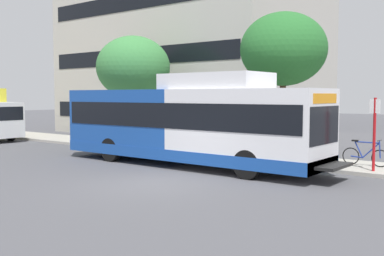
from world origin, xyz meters
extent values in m
plane|color=#4C4C51|center=(0.00, 8.00, 0.00)|extent=(120.00, 120.00, 0.00)
cube|color=#A8A399|center=(7.00, 6.00, 0.07)|extent=(3.00, 56.00, 0.14)
cube|color=white|center=(3.70, -1.19, 1.69)|extent=(2.54, 5.80, 2.73)
cube|color=#19479E|center=(3.70, 4.61, 1.69)|extent=(2.54, 5.80, 2.73)
cube|color=#19479E|center=(3.70, 1.71, 0.54)|extent=(2.57, 11.60, 0.44)
cube|color=black|center=(3.70, 1.71, 2.05)|extent=(2.58, 11.25, 0.96)
cube|color=black|center=(3.70, -4.05, 1.85)|extent=(2.34, 0.10, 1.24)
cube|color=orange|center=(3.70, -4.06, 2.72)|extent=(1.90, 0.08, 0.32)
cube|color=white|center=(3.70, 0.26, 3.35)|extent=(2.16, 4.06, 0.60)
cube|color=black|center=(3.70, -4.44, 0.55)|extent=(1.78, 0.60, 0.10)
cylinder|color=black|center=(2.57, -1.89, 0.50)|extent=(0.30, 1.00, 1.00)
cylinder|color=black|center=(4.83, -1.89, 0.50)|extent=(0.30, 1.00, 1.00)
cylinder|color=black|center=(2.57, 4.90, 0.50)|extent=(0.30, 1.00, 1.00)
cylinder|color=black|center=(4.83, 4.90, 0.50)|extent=(0.30, 1.00, 1.00)
cylinder|color=red|center=(6.05, -4.95, 1.44)|extent=(0.10, 0.10, 2.60)
cube|color=white|center=(6.03, -4.95, 2.44)|extent=(0.04, 0.36, 0.48)
torus|color=black|center=(7.11, -4.88, 0.47)|extent=(0.04, 0.66, 0.66)
torus|color=black|center=(7.11, -3.78, 0.47)|extent=(0.04, 0.66, 0.66)
cylinder|color=navy|center=(7.11, -4.53, 0.74)|extent=(0.05, 0.64, 0.64)
cylinder|color=navy|center=(7.11, -4.08, 0.74)|extent=(0.05, 0.34, 0.62)
cylinder|color=navy|center=(7.11, -4.38, 1.04)|extent=(0.05, 0.90, 0.05)
cylinder|color=navy|center=(7.11, -4.00, 0.46)|extent=(0.05, 0.45, 0.08)
cylinder|color=navy|center=(7.11, -4.85, 0.81)|extent=(0.05, 0.10, 0.67)
cylinder|color=black|center=(7.11, -4.83, 1.14)|extent=(0.52, 0.03, 0.03)
cube|color=black|center=(7.11, -3.93, 1.08)|extent=(0.12, 0.24, 0.06)
cylinder|color=#4C3823|center=(8.17, -0.29, 1.79)|extent=(0.28, 0.28, 3.29)
ellipsoid|color=#286B2D|center=(8.17, -0.29, 4.88)|extent=(3.86, 3.86, 3.28)
cylinder|color=#4C3823|center=(8.15, 9.19, 1.49)|extent=(0.28, 0.28, 2.70)
ellipsoid|color=#3D8442|center=(8.15, 9.19, 4.42)|extent=(4.22, 4.22, 3.59)
cube|color=black|center=(3.73, 15.18, 1.75)|extent=(2.07, 0.08, 0.80)
cylinder|color=black|center=(4.76, 16.59, 0.46)|extent=(0.26, 0.92, 0.92)
cube|color=black|center=(17.27, 11.98, 1.79)|extent=(12.53, 16.42, 1.10)
cube|color=black|center=(17.27, 11.98, 5.37)|extent=(12.53, 16.42, 1.10)
cube|color=black|center=(17.27, 11.98, 8.95)|extent=(12.53, 16.42, 1.10)
camera|label=1|loc=(-10.61, -9.91, 2.82)|focal=43.07mm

